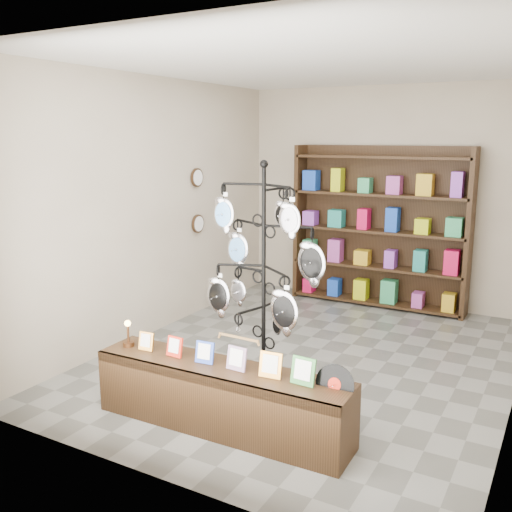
% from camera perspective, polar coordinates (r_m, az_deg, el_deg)
% --- Properties ---
extents(ground, '(5.00, 5.00, 0.00)m').
position_cam_1_polar(ground, '(6.20, 5.33, -10.17)').
color(ground, slate).
rests_on(ground, ground).
extents(room_envelope, '(5.00, 5.00, 5.00)m').
position_cam_1_polar(room_envelope, '(5.76, 5.69, 7.14)').
color(room_envelope, '#B9AC95').
rests_on(room_envelope, ground).
extents(display_tree, '(1.09, 0.99, 2.13)m').
position_cam_1_polar(display_tree, '(4.88, 0.77, -1.02)').
color(display_tree, black).
rests_on(display_tree, ground).
extents(front_shelf, '(2.18, 0.49, 0.77)m').
position_cam_1_polar(front_shelf, '(4.72, -3.51, -13.90)').
color(front_shelf, black).
rests_on(front_shelf, ground).
extents(back_shelving, '(2.42, 0.36, 2.20)m').
position_cam_1_polar(back_shelving, '(8.01, 12.19, 2.34)').
color(back_shelving, black).
rests_on(back_shelving, ground).
extents(wall_clocks, '(0.03, 0.24, 0.84)m').
position_cam_1_polar(wall_clocks, '(7.46, -5.87, 5.51)').
color(wall_clocks, black).
rests_on(wall_clocks, ground).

